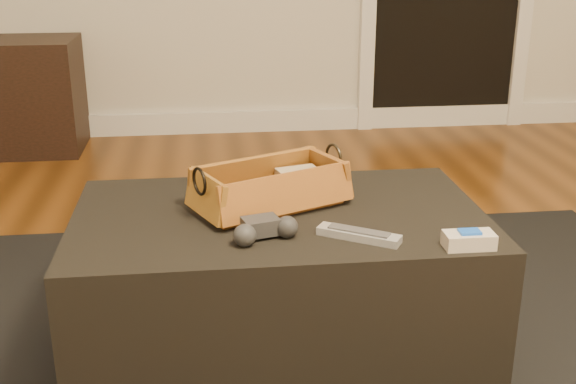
{
  "coord_description": "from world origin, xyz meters",
  "views": [
    {
      "loc": [
        -0.07,
        -1.27,
        1.08
      ],
      "look_at": [
        0.12,
        0.34,
        0.49
      ],
      "focal_mm": 45.0,
      "sensor_mm": 36.0,
      "label": 1
    }
  ],
  "objects": [
    {
      "name": "silver_remote",
      "position": [
        0.26,
        0.18,
        0.44
      ],
      "size": [
        0.18,
        0.14,
        0.02
      ],
      "color": "#9D9FA5",
      "rests_on": "ottoman"
    },
    {
      "name": "baseboard",
      "position": [
        0.0,
        2.73,
        0.06
      ],
      "size": [
        5.0,
        0.04,
        0.12
      ],
      "primitive_type": "cube",
      "color": "white",
      "rests_on": "floor"
    },
    {
      "name": "tv_remote",
      "position": [
        0.08,
        0.39,
        0.46
      ],
      "size": [
        0.2,
        0.14,
        0.02
      ],
      "primitive_type": "cube",
      "rotation": [
        0.0,
        0.0,
        0.54
      ],
      "color": "black",
      "rests_on": "wicker_basket"
    },
    {
      "name": "ottoman",
      "position": [
        0.1,
        0.36,
        0.22
      ],
      "size": [
        1.0,
        0.6,
        0.42
      ],
      "primitive_type": "cube",
      "color": "black",
      "rests_on": "area_rug"
    },
    {
      "name": "cloth_bundle",
      "position": [
        0.17,
        0.48,
        0.47
      ],
      "size": [
        0.12,
        0.1,
        0.06
      ],
      "primitive_type": "cube",
      "rotation": [
        0.0,
        0.0,
        0.26
      ],
      "color": "#C6AD89",
      "rests_on": "wicker_basket"
    },
    {
      "name": "wicker_basket",
      "position": [
        0.09,
        0.41,
        0.48
      ],
      "size": [
        0.42,
        0.34,
        0.13
      ],
      "color": "#B16928",
      "rests_on": "ottoman"
    },
    {
      "name": "area_rug",
      "position": [
        0.1,
        0.31,
        0.01
      ],
      "size": [
        2.6,
        2.0,
        0.01
      ],
      "primitive_type": "cube",
      "color": "black",
      "rests_on": "floor"
    },
    {
      "name": "game_controller",
      "position": [
        0.05,
        0.2,
        0.46
      ],
      "size": [
        0.16,
        0.11,
        0.05
      ],
      "color": "#2C2C2F",
      "rests_on": "ottoman"
    },
    {
      "name": "cream_gadget",
      "position": [
        0.49,
        0.11,
        0.45
      ],
      "size": [
        0.11,
        0.06,
        0.04
      ],
      "color": "beige",
      "rests_on": "ottoman"
    }
  ]
}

